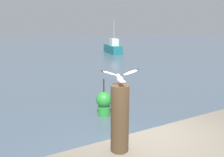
{
  "coord_description": "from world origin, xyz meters",
  "views": [
    {
      "loc": [
        -2.29,
        -3.21,
        3.11
      ],
      "look_at": [
        -0.6,
        -0.13,
        2.29
      ],
      "focal_mm": 36.5,
      "sensor_mm": 36.0,
      "label": 1
    }
  ],
  "objects_px": {
    "mooring_post": "(120,119)",
    "boat_teal": "(112,48)",
    "channel_buoy": "(104,102)",
    "seagull": "(120,77)"
  },
  "relations": [
    {
      "from": "channel_buoy",
      "to": "boat_teal",
      "type": "bearing_deg",
      "value": 60.5
    },
    {
      "from": "boat_teal",
      "to": "seagull",
      "type": "bearing_deg",
      "value": -118.36
    },
    {
      "from": "boat_teal",
      "to": "channel_buoy",
      "type": "relative_size",
      "value": 3.66
    },
    {
      "from": "mooring_post",
      "to": "boat_teal",
      "type": "height_order",
      "value": "boat_teal"
    },
    {
      "from": "mooring_post",
      "to": "boat_teal",
      "type": "bearing_deg",
      "value": 61.64
    },
    {
      "from": "seagull",
      "to": "channel_buoy",
      "type": "height_order",
      "value": "seagull"
    },
    {
      "from": "mooring_post",
      "to": "channel_buoy",
      "type": "xyz_separation_m",
      "value": [
        1.72,
        3.98,
        -1.23
      ]
    },
    {
      "from": "boat_teal",
      "to": "channel_buoy",
      "type": "distance_m",
      "value": 19.21
    },
    {
      "from": "mooring_post",
      "to": "seagull",
      "type": "bearing_deg",
      "value": 72.75
    },
    {
      "from": "seagull",
      "to": "boat_teal",
      "type": "height_order",
      "value": "boat_teal"
    }
  ]
}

